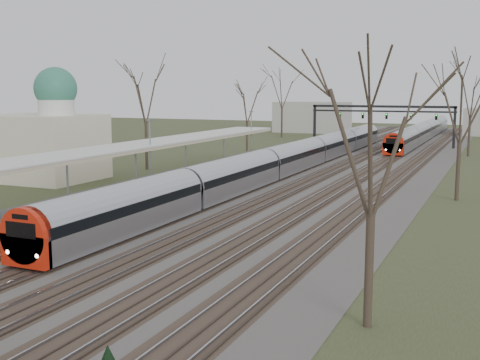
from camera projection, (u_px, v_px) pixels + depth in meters
name	position (u px, v px, depth m)	size (l,w,h in m)	color
track_bed	(326.00, 170.00, 62.25)	(24.00, 160.00, 0.22)	#474442
platform	(160.00, 184.00, 50.05)	(3.50, 69.00, 1.00)	#9E9B93
canopy	(128.00, 148.00, 45.46)	(4.10, 50.00, 3.11)	slate
dome_building	(43.00, 140.00, 55.07)	(10.00, 8.00, 10.30)	beige
signal_gantry	(382.00, 113.00, 88.67)	(21.00, 0.59, 6.08)	black
tree_west_far	(145.00, 92.00, 61.61)	(5.50, 5.50, 11.33)	#2D231C
tree_east_near	(373.00, 140.00, 20.00)	(4.50, 4.50, 9.27)	#2D231C
tree_east_far	(462.00, 103.00, 43.94)	(5.00, 5.00, 10.30)	#2D231C
train_near	(292.00, 158.00, 60.72)	(2.62, 75.21, 3.05)	#ACAEB7
train_far	(423.00, 131.00, 101.18)	(2.62, 60.21, 3.05)	#ACAEB7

